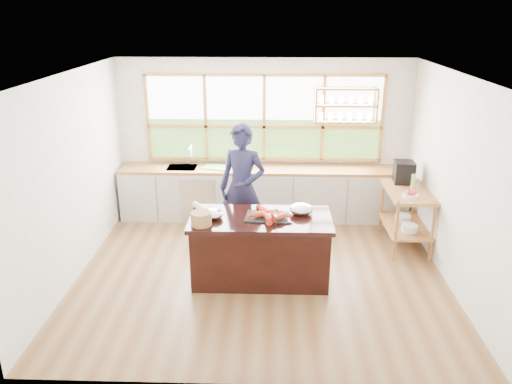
{
  "coord_description": "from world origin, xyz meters",
  "views": [
    {
      "loc": [
        0.13,
        -6.17,
        3.46
      ],
      "look_at": [
        -0.07,
        0.15,
        1.12
      ],
      "focal_mm": 35.0,
      "sensor_mm": 36.0,
      "label": 1
    }
  ],
  "objects_px": {
    "espresso_machine": "(404,172)",
    "island": "(261,248)",
    "cook": "(242,189)",
    "wicker_basket": "(201,219)"
  },
  "relations": [
    {
      "from": "island",
      "to": "cook",
      "type": "relative_size",
      "value": 0.96
    },
    {
      "from": "island",
      "to": "wicker_basket",
      "type": "relative_size",
      "value": 7.0
    },
    {
      "from": "cook",
      "to": "espresso_machine",
      "type": "bearing_deg",
      "value": 30.8
    },
    {
      "from": "espresso_machine",
      "to": "island",
      "type": "bearing_deg",
      "value": -142.43
    },
    {
      "from": "island",
      "to": "cook",
      "type": "distance_m",
      "value": 1.09
    },
    {
      "from": "island",
      "to": "wicker_basket",
      "type": "bearing_deg",
      "value": -160.59
    },
    {
      "from": "island",
      "to": "cook",
      "type": "bearing_deg",
      "value": 107.63
    },
    {
      "from": "island",
      "to": "cook",
      "type": "xyz_separation_m",
      "value": [
        -0.29,
        0.91,
        0.51
      ]
    },
    {
      "from": "cook",
      "to": "wicker_basket",
      "type": "distance_m",
      "value": 1.26
    },
    {
      "from": "island",
      "to": "espresso_machine",
      "type": "height_order",
      "value": "espresso_machine"
    }
  ]
}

